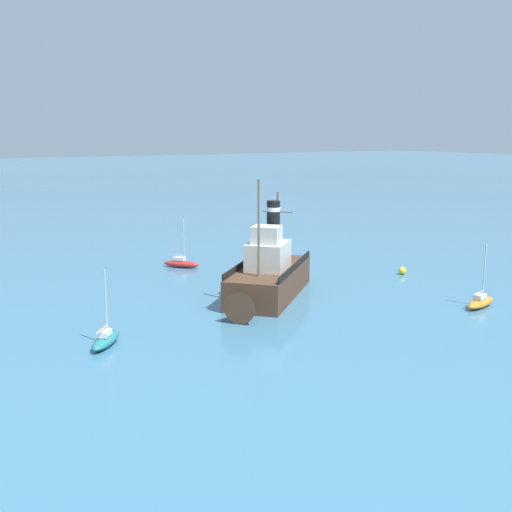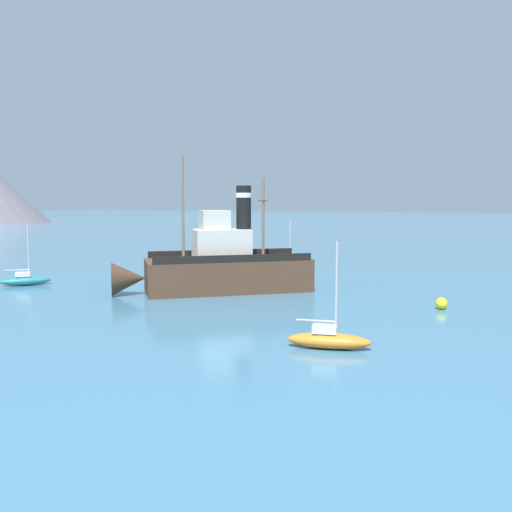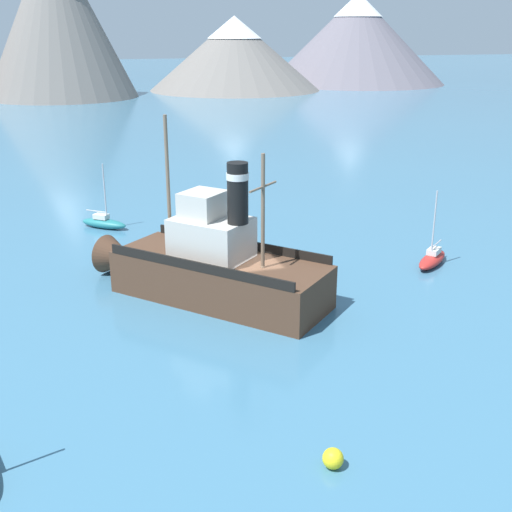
# 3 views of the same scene
# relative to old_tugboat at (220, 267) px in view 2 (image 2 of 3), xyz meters

# --- Properties ---
(ground_plane) EXTENTS (600.00, 600.00, 0.00)m
(ground_plane) POSITION_rel_old_tugboat_xyz_m (2.07, -1.55, -1.83)
(ground_plane) COLOR teal
(old_tugboat) EXTENTS (12.28, 12.84, 9.90)m
(old_tugboat) POSITION_rel_old_tugboat_xyz_m (0.00, 0.00, 0.00)
(old_tugboat) COLOR #4C3323
(old_tugboat) RESTS_ON ground
(sailboat_teal) EXTENTS (3.64, 3.25, 4.90)m
(sailboat_teal) POSITION_rel_old_tugboat_xyz_m (-4.78, 15.21, -1.40)
(sailboat_teal) COLOR #23757A
(sailboat_teal) RESTS_ON ground
(sailboat_red) EXTENTS (3.61, 3.30, 4.90)m
(sailboat_red) POSITION_rel_old_tugboat_xyz_m (14.61, 1.02, -1.40)
(sailboat_red) COLOR #B22823
(sailboat_red) RESTS_ON ground
(sailboat_orange) EXTENTS (2.07, 3.96, 4.90)m
(sailboat_orange) POSITION_rel_old_tugboat_xyz_m (-11.04, -12.59, -1.40)
(sailboat_orange) COLOR orange
(sailboat_orange) RESTS_ON ground
(mooring_buoy) EXTENTS (0.74, 0.74, 0.74)m
(mooring_buoy) POSITION_rel_old_tugboat_xyz_m (0.67, -15.64, -1.46)
(mooring_buoy) COLOR yellow
(mooring_buoy) RESTS_ON ground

